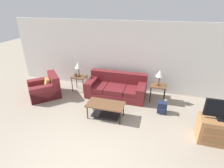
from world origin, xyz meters
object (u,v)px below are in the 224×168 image
at_px(table_lamp_left, 78,66).
at_px(backpack, 162,108).
at_px(couch, 116,88).
at_px(side_table_left, 79,78).
at_px(armchair, 46,89).
at_px(coffee_table, 106,107).
at_px(side_table_right, 158,87).
at_px(table_lamp_right, 160,74).
at_px(tv_console, 221,131).

bearing_deg(table_lamp_left, backpack, -12.66).
distance_m(couch, side_table_left, 1.49).
bearing_deg(armchair, coffee_table, -14.97).
distance_m(couch, side_table_right, 1.49).
xyz_separation_m(side_table_left, side_table_right, (2.94, 0.00, 0.00)).
distance_m(coffee_table, table_lamp_right, 2.13).
bearing_deg(armchair, backpack, 0.36).
distance_m(table_lamp_left, backpack, 3.31).
bearing_deg(table_lamp_left, side_table_right, 0.00).
bearing_deg(tv_console, table_lamp_right, 134.13).
relative_size(couch, coffee_table, 1.93).
bearing_deg(side_table_right, coffee_table, -135.74).
relative_size(armchair, backpack, 3.85).
xyz_separation_m(coffee_table, side_table_left, (-1.50, 1.40, 0.20)).
bearing_deg(side_table_right, backpack, -75.49).
relative_size(couch, armchair, 1.50).
bearing_deg(couch, side_table_left, 179.81).
height_order(coffee_table, side_table_right, side_table_right).
height_order(tv_console, backpack, tv_console).
xyz_separation_m(armchair, table_lamp_right, (3.98, 0.73, 0.74)).
bearing_deg(side_table_left, couch, -0.19).
height_order(side_table_right, table_lamp_right, table_lamp_right).
bearing_deg(couch, backpack, -22.86).
height_order(couch, tv_console, couch).
height_order(coffee_table, table_lamp_right, table_lamp_right).
distance_m(coffee_table, table_lamp_left, 2.17).
bearing_deg(side_table_left, backpack, -12.66).
relative_size(armchair, side_table_left, 2.34).
xyz_separation_m(coffee_table, tv_console, (3.02, -0.22, -0.01)).
relative_size(couch, side_table_right, 3.52).
xyz_separation_m(side_table_left, table_lamp_right, (2.94, -0.00, 0.49)).
relative_size(side_table_right, table_lamp_left, 1.10).
xyz_separation_m(couch, side_table_right, (1.47, 0.00, 0.25)).
relative_size(side_table_left, table_lamp_left, 1.10).
height_order(table_lamp_right, backpack, table_lamp_right).
bearing_deg(backpack, tv_console, -33.52).
relative_size(side_table_left, backpack, 1.65).
bearing_deg(table_lamp_right, coffee_table, -135.74).
distance_m(couch, armchair, 2.61).
relative_size(coffee_table, backpack, 3.00).
bearing_deg(side_table_left, side_table_right, 0.00).
distance_m(coffee_table, backpack, 1.78).
distance_m(armchair, backpack, 4.16).
relative_size(table_lamp_right, backpack, 1.49).
bearing_deg(backpack, couch, 157.14).
distance_m(armchair, side_table_right, 4.05).
bearing_deg(table_lamp_right, armchair, -169.63).
bearing_deg(table_lamp_left, side_table_left, 104.04).
bearing_deg(couch, table_lamp_left, 179.81).
bearing_deg(armchair, table_lamp_left, 35.20).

